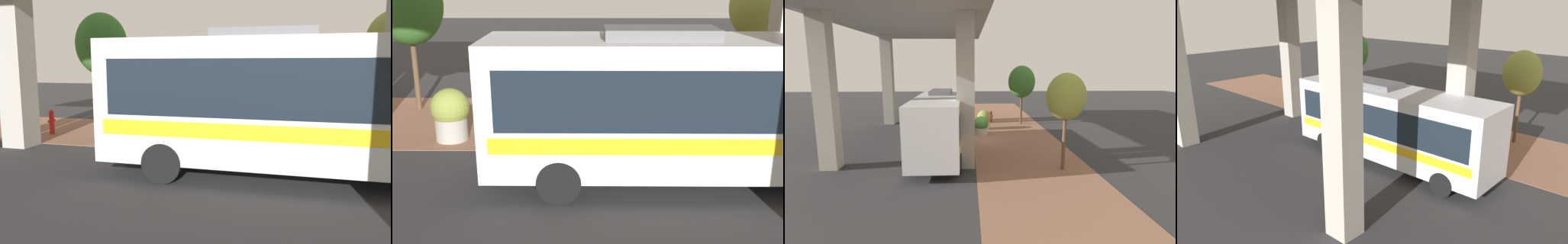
{
  "view_description": "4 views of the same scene",
  "coord_description": "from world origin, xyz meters",
  "views": [
    {
      "loc": [
        11.77,
        3.42,
        2.91
      ],
      "look_at": [
        -0.91,
        -0.03,
        0.9
      ],
      "focal_mm": 35.0,
      "sensor_mm": 36.0,
      "label": 1
    },
    {
      "loc": [
        13.18,
        0.98,
        5.02
      ],
      "look_at": [
        -0.25,
        0.87,
        0.81
      ],
      "focal_mm": 45.0,
      "sensor_mm": 36.0,
      "label": 2
    },
    {
      "loc": [
        0.38,
        21.56,
        5.32
      ],
      "look_at": [
        -0.4,
        1.95,
        1.61
      ],
      "focal_mm": 28.0,
      "sensor_mm": 36.0,
      "label": 3
    },
    {
      "loc": [
        14.92,
        14.06,
        7.44
      ],
      "look_at": [
        1.23,
        1.62,
        1.38
      ],
      "focal_mm": 35.0,
      "sensor_mm": 36.0,
      "label": 4
    }
  ],
  "objects": [
    {
      "name": "sidewalk_strip",
      "position": [
        -3.0,
        0.0,
        0.01
      ],
      "size": [
        6.0,
        40.0,
        0.02
      ],
      "color": "#845B47",
      "rests_on": "ground"
    },
    {
      "name": "ground_plane",
      "position": [
        0.0,
        0.0,
        0.0
      ],
      "size": [
        80.0,
        80.0,
        0.0
      ],
      "primitive_type": "plane",
      "color": "#2D2D30",
      "rests_on": "ground"
    },
    {
      "name": "bus",
      "position": [
        2.06,
        3.54,
        2.04
      ],
      "size": [
        2.65,
        10.13,
        3.77
      ],
      "color": "silver",
      "rests_on": "ground"
    },
    {
      "name": "street_tree_near",
      "position": [
        -4.39,
        -5.47,
        3.8
      ],
      "size": [
        2.36,
        2.36,
        5.24
      ],
      "color": "brown",
      "rests_on": "ground"
    },
    {
      "name": "planter_front",
      "position": [
        -0.94,
        -3.29,
        0.84
      ],
      "size": [
        1.17,
        1.17,
        1.62
      ],
      "color": "#ADA89E",
      "rests_on": "ground"
    },
    {
      "name": "fire_hydrant",
      "position": [
        -1.76,
        -6.46,
        0.52
      ],
      "size": [
        0.43,
        0.21,
        1.03
      ],
      "color": "red",
      "rests_on": "ground"
    },
    {
      "name": "planter_middle",
      "position": [
        -0.6,
        -1.32,
        0.71
      ],
      "size": [
        1.12,
        1.12,
        1.42
      ],
      "color": "#ADA89E",
      "rests_on": "ground"
    }
  ]
}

